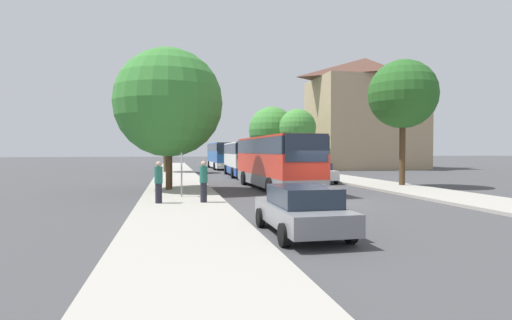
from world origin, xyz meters
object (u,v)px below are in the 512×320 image
Objects in this scene: pedestrian_waiting_near at (159,182)px; tree_left_far at (165,116)px; tree_right_far at (403,94)px; bus_rear at (221,155)px; bus_stop_sign at (182,169)px; tree_right_mid at (272,130)px; bus_front at (275,161)px; tree_left_near at (169,103)px; parked_car_right_near at (319,173)px; pedestrian_waiting_far at (204,181)px; tree_right_near at (298,128)px; parked_car_left_curb at (302,209)px; bus_middle at (241,158)px.

pedestrian_waiting_near is 0.22× the size of tree_left_far.
pedestrian_waiting_near is 17.98m from tree_right_far.
tree_right_far reaches higher than bus_rear.
bus_stop_sign is 36.26m from tree_right_mid.
bus_front is at bearing 92.79° from pedestrian_waiting_near.
bus_rear is 1.42× the size of tree_left_near.
bus_rear is 1.42× the size of tree_right_far.
parked_car_right_near is 13.59m from bus_stop_sign.
pedestrian_waiting_far is (2.00, -0.12, 0.00)m from pedestrian_waiting_near.
tree_right_near is 0.89× the size of tree_right_mid.
tree_right_near reaches higher than bus_rear.
parked_car_left_curb is 34.90m from tree_left_far.
bus_rear is 11.96m from tree_right_near.
bus_rear is 2.75× the size of parked_car_left_curb.
parked_car_right_near is 12.93m from tree_left_near.
tree_left_far reaches higher than tree_right_far.
parked_car_right_near is at bearing -63.41° from bus_middle.
tree_right_far is (1.68, -29.60, 0.92)m from tree_right_mid.
tree_right_far is (4.33, -4.51, 5.53)m from parked_car_right_near.
bus_front is 29.74m from bus_rear.
bus_middle is 1.26× the size of tree_right_mid.
pedestrian_waiting_near is at bearing -114.59° from bus_stop_sign.
tree_left_near is at bearing 99.05° from bus_stop_sign.
tree_left_near is at bearing -103.35° from bus_rear.
pedestrian_waiting_near is at bearing -118.71° from tree_right_near.
pedestrian_waiting_near is 0.25× the size of tree_right_near.
tree_left_near is at bearing 179.43° from tree_right_far.
tree_left_near is at bearing -114.35° from bus_middle.
pedestrian_waiting_far reaches higher than pedestrian_waiting_near.
tree_right_mid is (13.92, 29.44, 0.02)m from tree_left_near.
tree_right_near is at bearing 90.29° from tree_right_far.
bus_stop_sign is at bearing 114.81° from pedestrian_waiting_near.
tree_left_near is 1.13× the size of tree_right_near.
parked_car_left_curb is 0.58× the size of tree_right_near.
tree_left_near is (-6.89, -13.93, 3.65)m from bus_middle.
bus_rear is at bearing 77.25° from tree_left_near.
tree_left_far is at bearing 107.69° from bus_front.
tree_right_mid reaches higher than bus_middle.
tree_right_mid is at bearing 93.25° from tree_right_far.
tree_right_near is at bearing -100.06° from parked_car_right_near.
tree_right_far is (16.02, 6.26, 5.23)m from pedestrian_waiting_near.
bus_stop_sign is 1.19× the size of pedestrian_waiting_far.
bus_rear is at bearing 139.40° from tree_right_near.
bus_stop_sign reaches higher than pedestrian_waiting_near.
pedestrian_waiting_near is at bearing 121.25° from parked_car_left_curb.
bus_middle reaches higher than parked_car_right_near.
bus_middle reaches higher than pedestrian_waiting_far.
bus_rear reaches higher than pedestrian_waiting_far.
bus_stop_sign is 0.26× the size of tree_left_far.
tree_left_near is 15.63m from tree_right_far.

